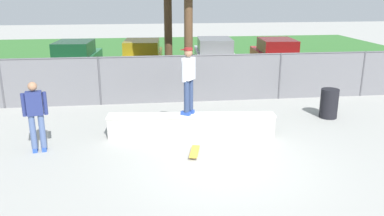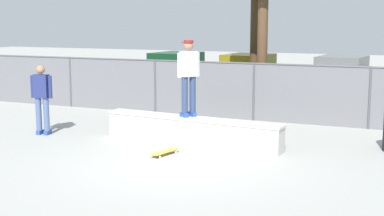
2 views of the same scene
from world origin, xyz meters
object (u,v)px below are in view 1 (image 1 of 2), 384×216
concrete_ledge (191,125)px  car_yellow (142,57)px  skateboard (195,152)px  car_red (276,56)px  trash_bin (329,103)px  skateboarder (188,78)px  car_green (75,59)px  bystander (36,114)px  car_silver (214,55)px

concrete_ledge → car_yellow: size_ratio=1.08×
skateboard → car_yellow: (-1.20, 10.04, 0.77)m
car_red → trash_bin: (-0.67, -7.22, -0.37)m
skateboarder → car_green: 9.76m
car_yellow → bystander: bearing=-106.1°
car_silver → trash_bin: car_silver is taller
car_silver → car_red: 3.04m
car_yellow → trash_bin: size_ratio=4.61×
trash_bin → bystander: bearing=-168.6°
bystander → car_red: bearing=44.1°
car_yellow → skateboarder: bearing=-82.2°
bystander → car_silver: bearing=56.8°
skateboard → car_yellow: car_yellow is taller
concrete_ledge → bystander: bystander is taller
concrete_ledge → car_green: 9.80m
concrete_ledge → skateboarder: size_ratio=2.54×
skateboarder → bystander: skateboarder is taller
car_yellow → skateboard: bearing=-83.2°
concrete_ledge → car_red: bearing=57.9°
car_silver → bystander: (-6.27, -9.59, 0.17)m
concrete_ledge → skateboarder: 1.36m
concrete_ledge → skateboard: 1.30m
car_green → trash_bin: car_green is taller
car_yellow → concrete_ledge: bearing=-81.7°
car_yellow → car_red: (6.54, -0.39, 0.00)m
car_yellow → car_silver: size_ratio=1.00×
concrete_ledge → skateboard: size_ratio=5.67×
car_silver → bystander: bystander is taller
skateboard → car_yellow: size_ratio=0.19×
skateboard → car_silver: car_silver is taller
car_green → skateboarder: bearing=-63.5°
car_green → skateboard: bearing=-66.6°
skateboarder → trash_bin: (4.67, 1.13, -1.21)m
car_yellow → car_green: bearing=-179.4°
car_yellow → bystander: size_ratio=2.38×
car_red → skateboarder: bearing=-122.6°
concrete_ledge → car_yellow: bearing=98.3°
concrete_ledge → trash_bin: (4.59, 1.16, 0.14)m
skateboard → car_green: 10.93m
car_red → car_yellow: bearing=176.6°
bystander → skateboard: bearing=-10.1°
skateboarder → car_green: bearing=116.5°
concrete_ledge → bystander: 4.08m
concrete_ledge → car_red: car_red is taller
concrete_ledge → bystander: (-3.98, -0.58, 0.68)m
car_red → trash_bin: bearing=-95.3°
skateboarder → skateboard: bearing=-90.2°
car_silver → car_red: bearing=-12.0°
bystander → trash_bin: (8.57, 1.73, -0.54)m
skateboarder → car_green: skateboarder is taller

